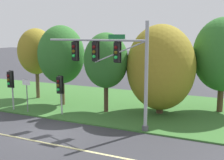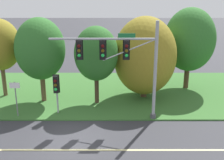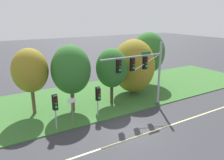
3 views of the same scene
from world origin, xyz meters
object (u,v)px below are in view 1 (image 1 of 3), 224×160
route_sign_post (27,91)px  tree_nearest_road (36,52)px  traffic_signal_mast (113,61)px  tree_tall_centre (223,55)px  tree_behind_signpost (106,61)px  pedestrian_signal_near_kerb (60,87)px  pedestrian_signal_further_along (10,82)px  tree_mid_verge (161,68)px  tree_left_of_mast (61,55)px

route_sign_post → tree_nearest_road: 5.46m
traffic_signal_mast → tree_tall_centre: (6.05, 6.46, 0.13)m
route_sign_post → tree_behind_signpost: bearing=25.0°
pedestrian_signal_near_kerb → pedestrian_signal_further_along: pedestrian_signal_further_along is taller
pedestrian_signal_further_along → tree_mid_verge: (10.67, 4.02, 1.19)m
pedestrian_signal_further_along → route_sign_post: pedestrian_signal_further_along is taller
route_sign_post → tree_mid_verge: tree_mid_verge is taller
tree_nearest_road → traffic_signal_mast: bearing=-24.8°
traffic_signal_mast → tree_tall_centre: 8.85m
tree_mid_verge → tree_tall_centre: size_ratio=0.93×
tree_left_of_mast → tree_tall_centre: 12.58m
traffic_signal_mast → route_sign_post: 7.74m
traffic_signal_mast → pedestrian_signal_further_along: (-8.71, 0.18, -1.98)m
pedestrian_signal_near_kerb → tree_left_of_mast: 3.68m
route_sign_post → tree_nearest_road: bearing=119.7°
tree_nearest_road → tree_behind_signpost: tree_nearest_road is taller
tree_nearest_road → tree_tall_centre: bearing=7.3°
tree_behind_signpost → route_sign_post: bearing=-155.0°
pedestrian_signal_near_kerb → pedestrian_signal_further_along: size_ratio=0.93×
pedestrian_signal_near_kerb → tree_mid_verge: (6.51, 3.48, 1.37)m
tree_mid_verge → traffic_signal_mast: bearing=-115.0°
pedestrian_signal_further_along → route_sign_post: 1.57m
pedestrian_signal_further_along → route_sign_post: bearing=5.5°
route_sign_post → tree_behind_signpost: size_ratio=0.42×
pedestrian_signal_near_kerb → tree_behind_signpost: 3.90m
route_sign_post → tree_nearest_road: size_ratio=0.40×
pedestrian_signal_near_kerb → tree_behind_signpost: tree_behind_signpost is taller
tree_left_of_mast → pedestrian_signal_near_kerb: bearing=-58.6°
traffic_signal_mast → tree_behind_signpost: bearing=123.1°
tree_mid_verge → tree_tall_centre: 4.77m
tree_behind_signpost → tree_tall_centre: size_ratio=0.84×
traffic_signal_mast → pedestrian_signal_near_kerb: traffic_signal_mast is taller
tree_left_of_mast → tree_behind_signpost: bearing=-6.0°
tree_behind_signpost → tree_tall_centre: bearing=24.6°
traffic_signal_mast → tree_nearest_road: 10.61m
pedestrian_signal_near_kerb → tree_tall_centre: tree_tall_centre is taller
traffic_signal_mast → tree_nearest_road: size_ratio=1.11×
pedestrian_signal_further_along → route_sign_post: (1.43, 0.14, -0.63)m
traffic_signal_mast → tree_behind_signpost: 3.41m
pedestrian_signal_near_kerb → route_sign_post: size_ratio=1.15×
traffic_signal_mast → pedestrian_signal_further_along: 8.93m
tree_nearest_road → tree_tall_centre: 15.81m
traffic_signal_mast → tree_left_of_mast: 6.95m
traffic_signal_mast → route_sign_post: (-7.28, 0.31, -2.61)m
pedestrian_signal_further_along → tree_tall_centre: size_ratio=0.43×
tree_behind_signpost → tree_mid_verge: 4.07m
pedestrian_signal_further_along → tree_behind_signpost: tree_behind_signpost is taller
pedestrian_signal_further_along → tree_nearest_road: (-0.92, 4.28, 2.04)m
pedestrian_signal_near_kerb → traffic_signal_mast: bearing=-8.9°
tree_tall_centre → route_sign_post: bearing=-155.2°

